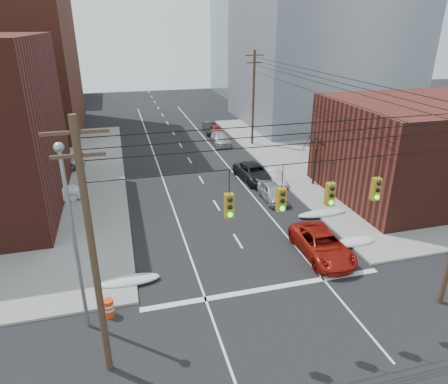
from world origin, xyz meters
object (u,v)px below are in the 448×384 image
parked_car_c (254,173)px  lot_car_b (57,162)px  parked_car_b (274,177)px  construction_barrel (109,308)px  parked_car_a (273,192)px  parked_car_d (220,139)px  red_pickup (322,245)px  parked_car_f (210,128)px  parked_car_e (216,131)px  lot_car_a (54,194)px

parked_car_c → lot_car_b: bearing=151.4°
parked_car_b → construction_barrel: size_ratio=3.98×
parked_car_a → parked_car_d: size_ratio=0.87×
red_pickup → lot_car_b: size_ratio=1.04×
lot_car_b → construction_barrel: lot_car_b is taller
parked_car_c → construction_barrel: (-13.32, -16.08, -0.27)m
red_pickup → parked_car_f: size_ratio=1.30×
parked_car_d → parked_car_e: parked_car_d is taller
parked_car_b → parked_car_e: 17.71m
parked_car_a → construction_barrel: 17.49m
parked_car_f → construction_barrel: 36.84m
parked_car_a → parked_car_d: bearing=91.7°
parked_car_c → parked_car_e: size_ratio=1.37×
red_pickup → lot_car_a: lot_car_a is taller
parked_car_d → lot_car_b: lot_car_b is taller
parked_car_d → parked_car_e: 3.99m
parked_car_d → lot_car_a: size_ratio=1.10×
parked_car_e → lot_car_b: lot_car_b is taller
parked_car_f → construction_barrel: bearing=-107.9°
red_pickup → parked_car_a: red_pickup is taller
parked_car_a → construction_barrel: bearing=-137.8°
red_pickup → parked_car_e: red_pickup is taller
red_pickup → parked_car_a: 8.97m
parked_car_c → parked_car_d: size_ratio=1.15×
lot_car_b → red_pickup: bearing=-137.2°
parked_car_c → lot_car_a: lot_car_a is taller
parked_car_a → parked_car_c: (0.02, 4.73, 0.05)m
red_pickup → parked_car_d: bearing=90.2°
lot_car_a → parked_car_b: bearing=-110.0°
parked_car_f → lot_car_a: lot_car_a is taller
parked_car_b → parked_car_c: size_ratio=0.69×
parked_car_b → construction_barrel: parked_car_b is taller
red_pickup → lot_car_a: 21.56m
red_pickup → lot_car_b: (-17.99, 21.38, 0.12)m
parked_car_a → lot_car_a: 17.93m
parked_car_b → parked_car_e: size_ratio=0.94×
parked_car_c → construction_barrel: 20.88m
lot_car_a → parked_car_d: bearing=-71.7°
red_pickup → construction_barrel: size_ratio=5.92×
lot_car_b → construction_barrel: size_ratio=5.71×
lot_car_a → construction_barrel: lot_car_a is taller
red_pickup → parked_car_d: size_ratio=1.18×
parked_car_d → parked_car_e: bearing=86.1°
lot_car_a → construction_barrel: size_ratio=4.56×
parked_car_c → parked_car_d: 12.59m
parked_car_b → lot_car_a: bearing=-179.6°
parked_car_a → parked_car_e: size_ratio=1.04×
red_pickup → parked_car_e: bearing=89.4°
parked_car_f → construction_barrel: size_ratio=4.56×
parked_car_f → lot_car_a: bearing=-129.2°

